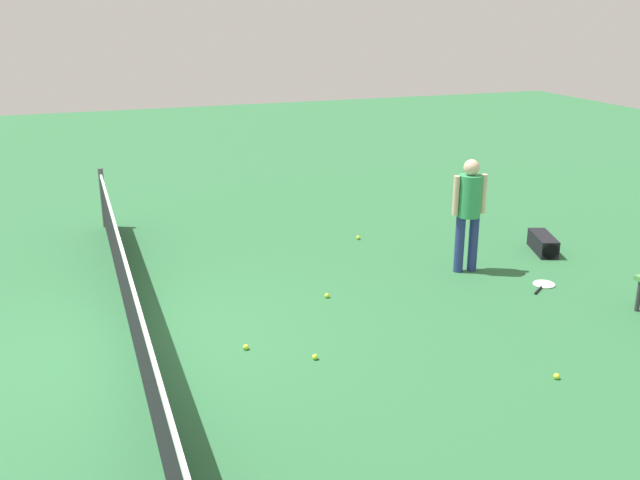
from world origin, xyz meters
The scene contains 10 objects.
ground_plane centered at (0.00, 0.00, 0.00)m, with size 40.00×40.00×0.00m, color #2D6B3D.
court_net centered at (0.00, 0.00, 0.50)m, with size 10.09×0.09×1.07m.
player_near_side centered at (0.89, -4.93, 1.01)m, with size 0.37×0.53×1.70m.
tennis_racket_near_player centered at (-0.01, -5.68, 0.01)m, with size 0.49×0.57×0.03m.
tennis_ball_near_player centered at (-0.52, -1.21, 0.03)m, with size 0.07×0.07×0.07m, color #C6E033.
tennis_ball_by_net centered at (-2.30, -4.17, 0.03)m, with size 0.07×0.07×0.07m, color #C6E033.
tennis_ball_midcourt centered at (2.81, -4.00, 0.03)m, with size 0.07×0.07×0.07m, color #C6E033.
tennis_ball_baseline centered at (0.61, -2.62, 0.03)m, with size 0.07×0.07×0.07m, color #C6E033.
tennis_ball_stray_left centered at (-1.02, -1.88, 0.03)m, with size 0.07×0.07×0.07m, color #C6E033.
equipment_bag centered at (1.20, -6.55, 0.14)m, with size 0.85×0.52×0.28m.
Camera 1 is at (-7.87, 0.50, 3.83)m, focal length 40.28 mm.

